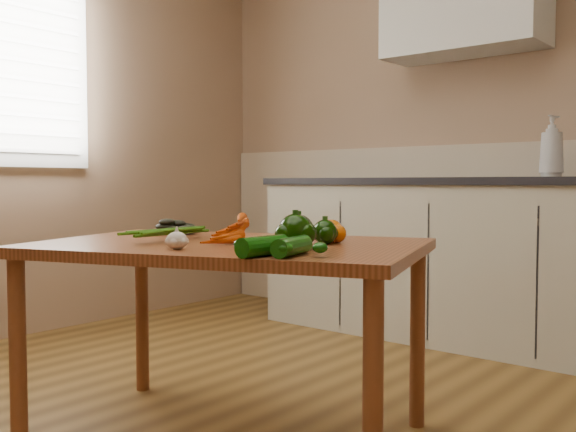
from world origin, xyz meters
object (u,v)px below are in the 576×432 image
(pepper_c, at_px, (295,232))
(zucchini_a, at_px, (292,246))
(pepper_b, at_px, (325,232))
(tomato_a, at_px, (304,232))
(soap_bottle_a, at_px, (552,146))
(tomato_b, at_px, (331,230))
(table, at_px, (229,265))
(pepper_a, at_px, (298,231))
(zucchini_b, at_px, (263,246))
(garlic_bulb, at_px, (177,240))
(carrot_bunch, at_px, (212,233))
(leafy_greens, at_px, (184,222))
(tomato_c, at_px, (336,233))

(pepper_c, xyz_separation_m, zucchini_a, (0.10, -0.13, -0.03))
(pepper_b, height_order, tomato_a, pepper_b)
(soap_bottle_a, bearing_deg, tomato_b, 95.80)
(table, distance_m, pepper_a, 0.30)
(table, relative_size, tomato_a, 22.96)
(table, height_order, zucchini_b, zucchini_b)
(table, bearing_deg, tomato_b, 31.06)
(garlic_bulb, xyz_separation_m, zucchini_b, (0.32, 0.03, 0.00))
(carrot_bunch, xyz_separation_m, pepper_c, (0.37, -0.01, 0.02))
(pepper_b, relative_size, tomato_a, 1.24)
(soap_bottle_a, xyz_separation_m, pepper_a, (-0.18, -1.83, -0.34))
(soap_bottle_a, xyz_separation_m, carrot_bunch, (-0.51, -1.89, -0.35))
(pepper_b, relative_size, zucchini_a, 0.48)
(zucchini_a, bearing_deg, garlic_bulb, -166.55)
(soap_bottle_a, xyz_separation_m, leafy_greens, (-0.85, -1.71, -0.34))
(pepper_b, xyz_separation_m, pepper_c, (0.03, -0.19, 0.01))
(carrot_bunch, bearing_deg, pepper_c, -20.41)
(soap_bottle_a, height_order, leafy_greens, soap_bottle_a)
(soap_bottle_a, relative_size, pepper_c, 3.00)
(tomato_b, bearing_deg, garlic_bulb, -109.07)
(table, distance_m, pepper_c, 0.34)
(pepper_c, height_order, zucchini_a, pepper_c)
(tomato_b, bearing_deg, zucchini_b, -75.02)
(tomato_b, bearing_deg, pepper_a, -78.82)
(tomato_c, bearing_deg, garlic_bulb, -116.47)
(pepper_b, distance_m, tomato_a, 0.15)
(pepper_b, bearing_deg, zucchini_b, -78.85)
(zucchini_b, bearing_deg, carrot_bunch, 154.07)
(pepper_a, relative_size, zucchini_b, 0.60)
(tomato_c, bearing_deg, soap_bottle_a, 83.93)
(zucchini_a, bearing_deg, tomato_a, 124.25)
(table, relative_size, pepper_a, 14.75)
(garlic_bulb, relative_size, tomato_c, 0.93)
(leafy_greens, xyz_separation_m, tomato_b, (0.62, 0.12, -0.01))
(pepper_b, bearing_deg, leafy_greens, -179.05)
(zucchini_a, bearing_deg, carrot_bunch, 163.02)
(soap_bottle_a, bearing_deg, table, 90.29)
(carrot_bunch, xyz_separation_m, zucchini_a, (0.47, -0.14, -0.01))
(pepper_a, bearing_deg, garlic_bulb, -128.19)
(leafy_greens, bearing_deg, tomato_b, 11.31)
(table, height_order, leafy_greens, leafy_greens)
(table, relative_size, pepper_b, 18.50)
(leafy_greens, height_order, tomato_b, leafy_greens)
(carrot_bunch, height_order, pepper_c, pepper_c)
(carrot_bunch, bearing_deg, zucchini_a, -36.18)
(garlic_bulb, relative_size, tomato_a, 1.00)
(carrot_bunch, bearing_deg, tomato_c, 17.63)
(soap_bottle_a, distance_m, zucchini_a, 2.06)
(carrot_bunch, relative_size, pepper_a, 2.37)
(carrot_bunch, bearing_deg, tomato_b, 27.94)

